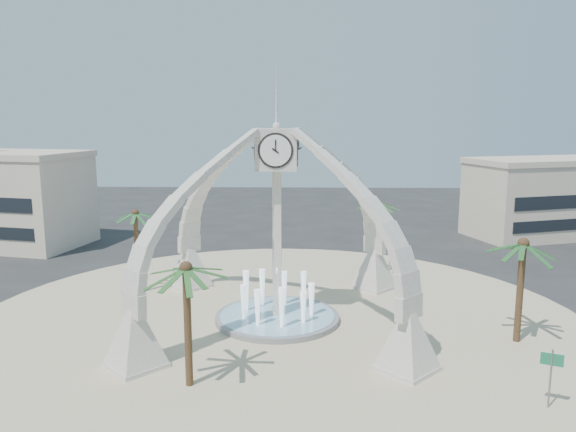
{
  "coord_description": "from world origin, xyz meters",
  "views": [
    {
      "loc": [
        1.71,
        -34.48,
        12.99
      ],
      "look_at": [
        0.64,
        2.0,
        6.55
      ],
      "focal_mm": 35.0,
      "sensor_mm": 36.0,
      "label": 1
    }
  ],
  "objects_px": {
    "palm_east": "(523,245)",
    "palm_west": "(135,214)",
    "palm_north": "(377,203)",
    "street_sign": "(551,367)",
    "clock_tower": "(277,222)",
    "palm_south": "(186,270)",
    "fountain": "(277,317)"
  },
  "relations": [
    {
      "from": "clock_tower",
      "to": "fountain",
      "type": "distance_m",
      "value": 6.2
    },
    {
      "from": "palm_west",
      "to": "palm_north",
      "type": "xyz_separation_m",
      "value": [
        18.26,
        5.38,
        0.06
      ]
    },
    {
      "from": "clock_tower",
      "to": "palm_south",
      "type": "xyz_separation_m",
      "value": [
        -3.87,
        -9.0,
        -0.6
      ]
    },
    {
      "from": "street_sign",
      "to": "palm_west",
      "type": "bearing_deg",
      "value": 168.65
    },
    {
      "from": "palm_west",
      "to": "palm_east",
      "type": "bearing_deg",
      "value": -18.92
    },
    {
      "from": "palm_north",
      "to": "palm_south",
      "type": "relative_size",
      "value": 1.02
    },
    {
      "from": "clock_tower",
      "to": "palm_east",
      "type": "height_order",
      "value": "clock_tower"
    },
    {
      "from": "palm_south",
      "to": "street_sign",
      "type": "xyz_separation_m",
      "value": [
        16.65,
        -1.68,
        -3.87
      ]
    },
    {
      "from": "palm_east",
      "to": "palm_south",
      "type": "xyz_separation_m",
      "value": [
        -18.05,
        -6.0,
        0.06
      ]
    },
    {
      "from": "clock_tower",
      "to": "fountain",
      "type": "relative_size",
      "value": 2.24
    },
    {
      "from": "clock_tower",
      "to": "palm_east",
      "type": "relative_size",
      "value": 2.68
    },
    {
      "from": "palm_west",
      "to": "street_sign",
      "type": "distance_m",
      "value": 28.75
    },
    {
      "from": "clock_tower",
      "to": "street_sign",
      "type": "distance_m",
      "value": 17.25
    },
    {
      "from": "clock_tower",
      "to": "palm_south",
      "type": "relative_size",
      "value": 2.67
    },
    {
      "from": "palm_north",
      "to": "street_sign",
      "type": "bearing_deg",
      "value": -76.55
    },
    {
      "from": "clock_tower",
      "to": "palm_east",
      "type": "distance_m",
      "value": 14.51
    },
    {
      "from": "clock_tower",
      "to": "fountain",
      "type": "xyz_separation_m",
      "value": [
        0.0,
        0.0,
        -6.2
      ]
    },
    {
      "from": "palm_west",
      "to": "street_sign",
      "type": "height_order",
      "value": "palm_west"
    },
    {
      "from": "fountain",
      "to": "palm_east",
      "type": "distance_m",
      "value": 15.52
    },
    {
      "from": "palm_east",
      "to": "palm_west",
      "type": "relative_size",
      "value": 0.99
    },
    {
      "from": "palm_east",
      "to": "palm_north",
      "type": "relative_size",
      "value": 0.97
    },
    {
      "from": "palm_east",
      "to": "street_sign",
      "type": "distance_m",
      "value": 8.69
    },
    {
      "from": "palm_north",
      "to": "palm_south",
      "type": "xyz_separation_m",
      "value": [
        -11.49,
        -19.89,
        -0.17
      ]
    },
    {
      "from": "clock_tower",
      "to": "fountain",
      "type": "height_order",
      "value": "clock_tower"
    },
    {
      "from": "palm_south",
      "to": "fountain",
      "type": "bearing_deg",
      "value": 66.75
    },
    {
      "from": "palm_south",
      "to": "palm_west",
      "type": "bearing_deg",
      "value": 115.02
    },
    {
      "from": "palm_west",
      "to": "palm_north",
      "type": "height_order",
      "value": "palm_north"
    },
    {
      "from": "fountain",
      "to": "palm_west",
      "type": "relative_size",
      "value": 1.18
    },
    {
      "from": "clock_tower",
      "to": "street_sign",
      "type": "bearing_deg",
      "value": -39.9
    },
    {
      "from": "palm_east",
      "to": "fountain",
      "type": "bearing_deg",
      "value": 168.04
    },
    {
      "from": "clock_tower",
      "to": "palm_south",
      "type": "bearing_deg",
      "value": -113.25
    },
    {
      "from": "clock_tower",
      "to": "street_sign",
      "type": "xyz_separation_m",
      "value": [
        12.78,
        -10.69,
        -4.48
      ]
    }
  ]
}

